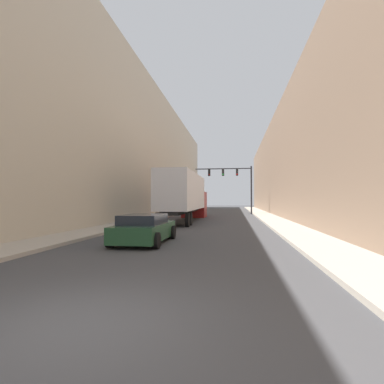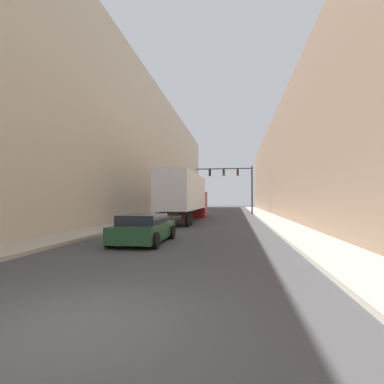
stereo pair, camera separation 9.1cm
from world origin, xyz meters
TOP-DOWN VIEW (x-y plane):
  - ground_plane at (0.00, 0.00)m, footprint 200.00×200.00m
  - sidewalk_right at (5.80, 30.00)m, footprint 2.28×80.00m
  - sidewalk_left at (-5.80, 30.00)m, footprint 2.28×80.00m
  - building_right at (9.94, 30.00)m, footprint 6.00×80.00m
  - building_left at (-9.94, 30.00)m, footprint 6.00×80.00m
  - semi_truck at (-2.05, 22.41)m, footprint 2.48×14.28m
  - sedan_car at (-1.62, 8.63)m, footprint 2.11×4.33m
  - traffic_signal_gantry at (2.44, 36.04)m, footprint 7.55×0.35m

SIDE VIEW (x-z plane):
  - ground_plane at x=0.00m, z-range 0.00..0.00m
  - sidewalk_right at x=5.80m, z-range 0.00..0.15m
  - sidewalk_left at x=-5.80m, z-range 0.00..0.15m
  - sedan_car at x=-1.62m, z-range -0.01..1.25m
  - semi_truck at x=-2.05m, z-range 0.25..4.34m
  - traffic_signal_gantry at x=2.44m, z-range 1.41..7.79m
  - building_right at x=9.94m, z-range 0.00..11.99m
  - building_left at x=-9.94m, z-range 0.00..15.80m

